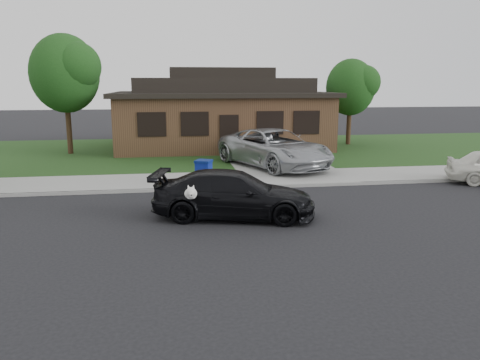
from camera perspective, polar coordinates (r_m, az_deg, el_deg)
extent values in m
plane|color=black|center=(14.05, -11.89, -4.69)|extent=(120.00, 120.00, 0.00)
cube|color=gray|center=(18.89, -11.09, -0.25)|extent=(60.00, 3.00, 0.12)
cube|color=gray|center=(17.42, -11.29, -1.27)|extent=(60.00, 0.12, 0.12)
cube|color=#193814|center=(26.76, -10.42, 3.29)|extent=(60.00, 13.00, 0.13)
cube|color=gray|center=(24.33, 3.66, 2.63)|extent=(4.50, 13.00, 0.14)
imported|color=black|center=(13.79, -0.76, -1.77)|extent=(5.09, 3.00, 1.39)
ellipsoid|color=white|center=(12.81, -6.02, -1.67)|extent=(0.34, 0.40, 0.30)
sphere|color=white|center=(12.57, -5.98, -1.47)|extent=(0.26, 0.26, 0.26)
cube|color=white|center=(12.46, -5.95, -1.80)|extent=(0.09, 0.12, 0.08)
sphere|color=black|center=(12.40, -5.94, -1.86)|extent=(0.04, 0.04, 0.04)
cone|color=white|center=(12.58, -6.31, -0.83)|extent=(0.11, 0.11, 0.14)
cone|color=white|center=(12.59, -5.71, -0.81)|extent=(0.11, 0.11, 0.14)
imported|color=#A3A6AA|center=(21.48, 4.19, 3.91)|extent=(5.09, 6.79, 1.71)
cube|color=navy|center=(17.79, -4.44, 0.79)|extent=(0.69, 0.69, 0.85)
cube|color=navy|center=(17.71, -4.47, 2.29)|extent=(0.75, 0.75, 0.09)
cylinder|color=black|center=(17.60, -4.97, -0.53)|extent=(0.10, 0.14, 0.13)
cylinder|color=black|center=(17.63, -3.75, -0.49)|extent=(0.10, 0.14, 0.13)
cube|color=#422B1C|center=(28.73, -2.36, 7.18)|extent=(12.00, 8.00, 3.00)
cube|color=black|center=(28.65, -2.39, 10.42)|extent=(12.60, 8.60, 0.25)
cube|color=black|center=(28.64, -2.40, 11.47)|extent=(10.00, 6.50, 0.80)
cube|color=black|center=(28.64, -2.41, 12.87)|extent=(6.00, 3.50, 0.60)
cube|color=black|center=(24.78, -1.33, 5.53)|extent=(1.00, 0.06, 2.10)
cube|color=black|center=(24.55, -10.70, 6.68)|extent=(1.30, 0.05, 1.10)
cube|color=black|center=(24.57, -5.53, 6.83)|extent=(1.30, 0.05, 1.10)
cube|color=black|center=(25.10, 3.69, 6.96)|extent=(1.30, 0.05, 1.10)
cube|color=black|center=(25.60, 8.10, 6.96)|extent=(1.30, 0.05, 1.10)
cylinder|color=#332114|center=(27.13, -20.10, 5.65)|extent=(0.28, 0.28, 2.48)
ellipsoid|color=#143811|center=(27.01, -20.57, 12.06)|extent=(3.60, 3.60, 4.14)
sphere|color=#26591E|center=(26.36, -19.30, 12.96)|extent=(2.52, 2.52, 2.52)
cylinder|color=#332114|center=(30.22, 13.10, 6.19)|extent=(0.28, 0.28, 2.03)
ellipsoid|color=#143811|center=(30.10, 13.32, 10.95)|extent=(3.00, 3.00, 3.45)
sphere|color=#26591E|center=(29.91, 14.77, 11.45)|extent=(2.10, 2.10, 2.10)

